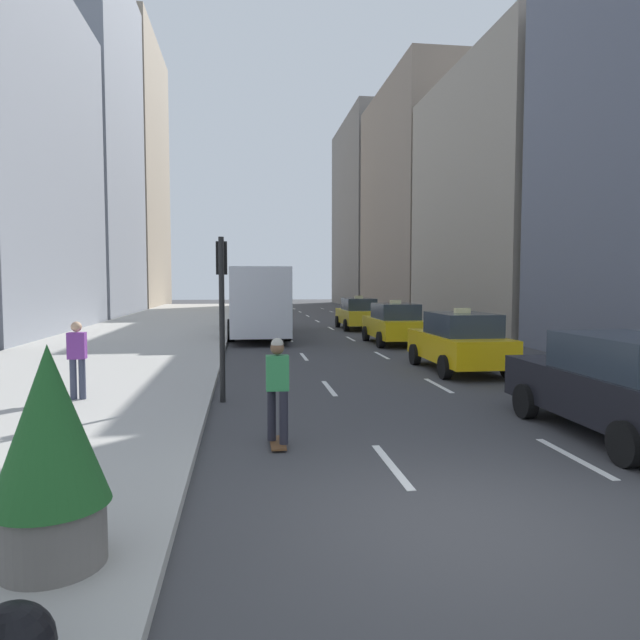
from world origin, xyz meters
name	(u,v)px	position (x,y,z in m)	size (l,w,h in m)	color
ground_plane	(456,524)	(0.00, 0.00, 0.00)	(160.00, 160.00, 0.00)	#3D3D3F
sidewalk_left	(159,328)	(-7.00, 27.00, 0.07)	(8.00, 66.00, 0.15)	#ADAAA3
lane_markings	(340,333)	(2.60, 23.00, 0.01)	(5.72, 56.00, 0.01)	white
building_row_left	(68,143)	(-14.00, 35.42, 12.01)	(6.00, 64.67, 27.68)	slate
building_row_right	(458,144)	(12.00, 31.44, 11.88)	(6.00, 65.54, 33.33)	slate
taxi_lead	(459,341)	(4.00, 10.20, 0.88)	(2.02, 4.40, 1.87)	yellow
taxi_second	(358,313)	(4.00, 25.24, 0.88)	(2.02, 4.40, 1.87)	yellow
taxi_third	(394,323)	(4.00, 17.56, 0.88)	(2.02, 4.40, 1.87)	yellow
sedan_black_near	(622,386)	(4.00, 2.92, 0.89)	(2.02, 4.72, 1.75)	black
city_bus	(257,299)	(-1.61, 22.74, 1.79)	(2.80, 11.61, 3.25)	silver
skateboarder	(277,387)	(-1.75, 3.21, 0.96)	(0.36, 0.80, 1.75)	brown
planter_with_shrub	(50,452)	(-3.95, -0.67, 1.15)	(1.00, 1.00, 1.95)	slate
pedestrian_mid_block	(77,356)	(-5.77, 6.71, 1.07)	(0.36, 0.22, 1.65)	#383D51
traffic_light_pole	(222,292)	(-2.75, 6.82, 2.41)	(0.24, 0.42, 3.60)	black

